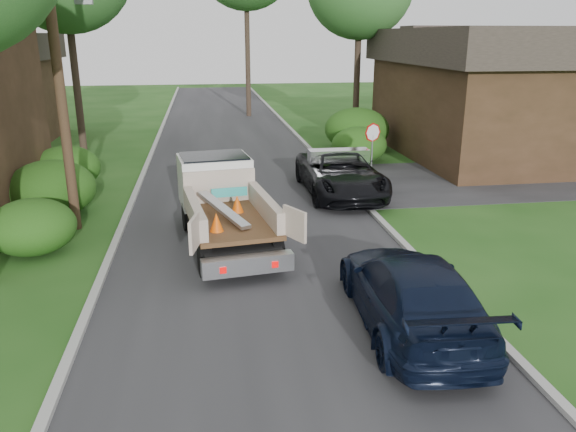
# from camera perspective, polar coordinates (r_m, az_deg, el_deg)

# --- Properties ---
(ground) EXTENTS (120.00, 120.00, 0.00)m
(ground) POSITION_cam_1_polar(r_m,az_deg,el_deg) (13.75, -1.82, -6.89)
(ground) COLOR #1D4914
(ground) RESTS_ON ground
(road) EXTENTS (8.00, 90.00, 0.02)m
(road) POSITION_cam_1_polar(r_m,az_deg,el_deg) (23.18, -4.78, 3.42)
(road) COLOR #28282B
(road) RESTS_ON ground
(side_street) EXTENTS (16.00, 7.00, 0.02)m
(side_street) POSITION_cam_1_polar(r_m,az_deg,el_deg) (25.92, 22.95, 3.61)
(side_street) COLOR #28282B
(side_street) RESTS_ON ground
(curb_left) EXTENTS (0.20, 90.00, 0.12)m
(curb_left) POSITION_cam_1_polar(r_m,az_deg,el_deg) (23.27, -14.92, 3.07)
(curb_left) COLOR #9E9E99
(curb_left) RESTS_ON ground
(curb_right) EXTENTS (0.20, 90.00, 0.12)m
(curb_right) POSITION_cam_1_polar(r_m,az_deg,el_deg) (23.77, 5.14, 3.92)
(curb_right) COLOR #9E9E99
(curb_right) RESTS_ON ground
(stop_sign) EXTENTS (0.71, 0.32, 2.48)m
(stop_sign) POSITION_cam_1_polar(r_m,az_deg,el_deg) (22.76, 8.57, 7.59)
(stop_sign) COLOR slate
(stop_sign) RESTS_ON ground
(utility_pole) EXTENTS (2.42, 1.25, 10.00)m
(utility_pole) POSITION_cam_1_polar(r_m,az_deg,el_deg) (17.86, -22.45, 14.70)
(utility_pole) COLOR #382619
(utility_pole) RESTS_ON ground
(house_right) EXTENTS (9.72, 12.96, 6.20)m
(house_right) POSITION_cam_1_polar(r_m,az_deg,el_deg) (30.21, 20.44, 11.83)
(house_right) COLOR #342415
(house_right) RESTS_ON ground
(hedge_left_a) EXTENTS (2.34, 2.34, 1.53)m
(hedge_left_a) POSITION_cam_1_polar(r_m,az_deg,el_deg) (16.88, -24.55, -1.01)
(hedge_left_a) COLOR #194710
(hedge_left_a) RESTS_ON ground
(hedge_left_b) EXTENTS (2.86, 2.86, 1.87)m
(hedge_left_b) POSITION_cam_1_polar(r_m,az_deg,el_deg) (20.16, -22.89, 2.59)
(hedge_left_b) COLOR #194710
(hedge_left_b) RESTS_ON ground
(hedge_left_c) EXTENTS (2.60, 2.60, 1.70)m
(hedge_left_c) POSITION_cam_1_polar(r_m,az_deg,el_deg) (23.56, -21.62, 4.57)
(hedge_left_c) COLOR #194710
(hedge_left_c) RESTS_ON ground
(hedge_right_a) EXTENTS (2.60, 2.60, 1.70)m
(hedge_right_a) POSITION_cam_1_polar(r_m,az_deg,el_deg) (26.87, 7.24, 7.19)
(hedge_right_a) COLOR #194710
(hedge_right_a) RESTS_ON ground
(hedge_right_b) EXTENTS (3.38, 3.38, 2.21)m
(hedge_right_b) POSITION_cam_1_polar(r_m,az_deg,el_deg) (29.86, 7.01, 8.76)
(hedge_right_b) COLOR #194710
(hedge_right_b) RESTS_ON ground
(flatbed_truck) EXTENTS (3.21, 6.20, 2.25)m
(flatbed_truck) POSITION_cam_1_polar(r_m,az_deg,el_deg) (16.70, -6.84, 1.98)
(flatbed_truck) COLOR black
(flatbed_truck) RESTS_ON ground
(black_pickup) EXTENTS (2.72, 5.84, 1.62)m
(black_pickup) POSITION_cam_1_polar(r_m,az_deg,el_deg) (21.27, 5.36, 4.32)
(black_pickup) COLOR black
(black_pickup) RESTS_ON ground
(navy_suv) EXTENTS (2.45, 5.46, 1.55)m
(navy_suv) POSITION_cam_1_polar(r_m,az_deg,el_deg) (11.80, 12.40, -7.54)
(navy_suv) COLOR black
(navy_suv) RESTS_ON ground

